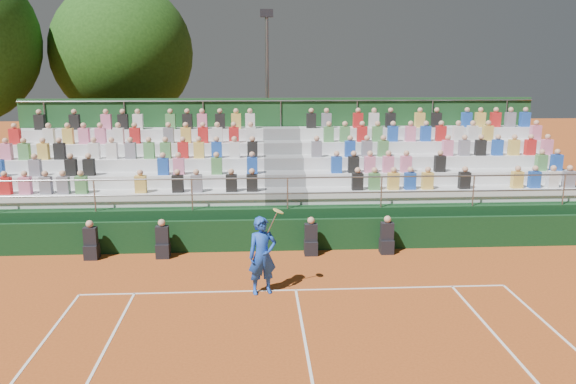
{
  "coord_description": "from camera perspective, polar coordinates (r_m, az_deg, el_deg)",
  "views": [
    {
      "loc": [
        -0.97,
        -13.49,
        5.7
      ],
      "look_at": [
        0.0,
        3.5,
        1.8
      ],
      "focal_mm": 35.0,
      "sensor_mm": 36.0,
      "label": 1
    }
  ],
  "objects": [
    {
      "name": "line_officials",
      "position": [
        17.07,
        -4.98,
        -4.96
      ],
      "size": [
        9.32,
        0.4,
        1.19
      ],
      "color": "black",
      "rests_on": "ground"
    },
    {
      "name": "floodlight_mast",
      "position": [
        27.08,
        -2.13,
        10.88
      ],
      "size": [
        0.6,
        0.25,
        8.15
      ],
      "color": "gray",
      "rests_on": "ground"
    },
    {
      "name": "tennis_player",
      "position": [
        14.17,
        -2.61,
        -6.46
      ],
      "size": [
        0.94,
        0.65,
        2.22
      ],
      "color": "blue",
      "rests_on": "ground"
    },
    {
      "name": "courtside_wall",
      "position": [
        17.51,
        0.06,
        -4.37
      ],
      "size": [
        20.0,
        0.15,
        1.0
      ],
      "primitive_type": "cube",
      "color": "black",
      "rests_on": "ground"
    },
    {
      "name": "grandstand",
      "position": [
        20.48,
        -0.48,
        -0.09
      ],
      "size": [
        20.0,
        5.2,
        4.4
      ],
      "color": "black",
      "rests_on": "ground"
    },
    {
      "name": "tree_east",
      "position": [
        27.84,
        -16.46,
        13.37
      ],
      "size": [
        6.48,
        6.48,
        9.43
      ],
      "color": "#372114",
      "rests_on": "ground"
    },
    {
      "name": "ground",
      "position": [
        14.68,
        0.79,
        -9.94
      ],
      "size": [
        90.0,
        90.0,
        0.0
      ],
      "primitive_type": "plane",
      "color": "#AF4E1D",
      "rests_on": "ground"
    }
  ]
}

